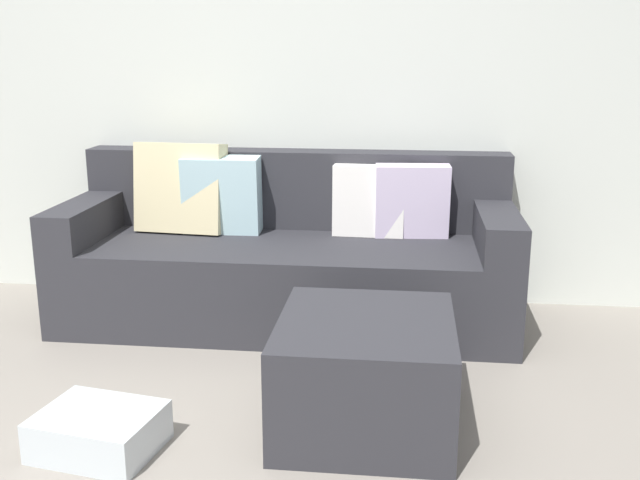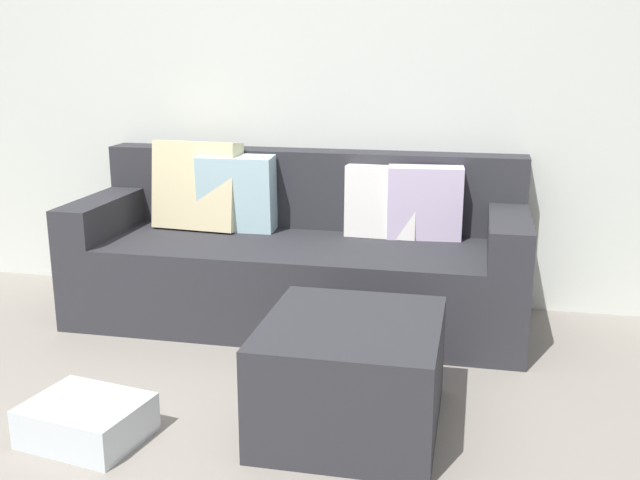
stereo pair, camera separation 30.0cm
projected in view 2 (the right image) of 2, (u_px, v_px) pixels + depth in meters
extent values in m
cube|color=silver|center=(280.00, 54.00, 4.08)|extent=(5.47, 0.10, 2.71)
cube|color=#2D2D33|center=(298.00, 280.00, 3.87)|extent=(2.29, 0.85, 0.43)
cube|color=#2D2D33|center=(311.00, 189.00, 4.08)|extent=(2.29, 0.19, 0.42)
cube|color=#2D2D33|center=(108.00, 213.00, 4.01)|extent=(0.19, 0.85, 0.19)
cube|color=#2D2D33|center=(509.00, 233.00, 3.58)|extent=(0.19, 0.85, 0.19)
cube|color=beige|center=(197.00, 185.00, 4.02)|extent=(0.49, 0.25, 0.49)
cube|color=silver|center=(237.00, 193.00, 3.98)|extent=(0.41, 0.19, 0.41)
cube|color=silver|center=(425.00, 203.00, 3.80)|extent=(0.39, 0.17, 0.38)
cube|color=white|center=(381.00, 202.00, 3.85)|extent=(0.38, 0.14, 0.37)
cube|color=#2D2D33|center=(351.00, 374.00, 2.78)|extent=(0.65, 0.72, 0.42)
cube|color=silver|center=(87.00, 420.00, 2.71)|extent=(0.46, 0.40, 0.15)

